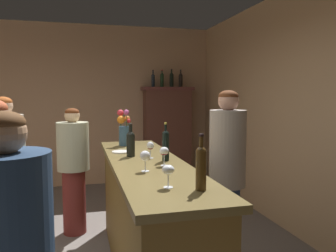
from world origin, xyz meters
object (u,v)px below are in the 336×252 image
display_bottle_center (172,79)px  patron_redhead (5,166)px  bar_counter (147,220)px  flower_arrangement (124,130)px  wine_glass_spare (164,152)px  wine_glass_mid (150,147)px  display_bottle_left (153,80)px  display_bottle_midright (181,80)px  wine_glass_front (145,156)px  wine_bottle_chardonnay (166,144)px  cheese_plate (121,152)px  patron_in_grey (73,166)px  bartender (227,176)px  wine_bottle_malbec (131,142)px  wine_bottle_merlot (201,166)px  display_cabinet (167,133)px  display_bottle_midleft (162,79)px  patron_tall (9,188)px  wine_glass_rear (168,170)px

display_bottle_center → patron_redhead: bearing=-138.4°
bar_counter → flower_arrangement: size_ratio=6.37×
wine_glass_spare → display_bottle_center: size_ratio=0.47×
bar_counter → wine_glass_mid: size_ratio=17.04×
display_bottle_left → display_bottle_midright: display_bottle_midright is taller
bar_counter → wine_glass_front: (-0.09, -0.39, 0.64)m
bar_counter → wine_bottle_chardonnay: size_ratio=7.73×
cheese_plate → patron_in_grey: 0.90m
bar_counter → wine_glass_spare: size_ratio=16.79×
patron_redhead → bartender: 2.35m
wine_glass_spare → patron_in_grey: bearing=117.2°
flower_arrangement → display_bottle_center: display_bottle_center is taller
display_bottle_midright → wine_glass_front: bearing=-110.7°
patron_in_grey → bartender: bearing=19.0°
flower_arrangement → display_bottle_left: 2.46m
bar_counter → wine_bottle_malbec: wine_bottle_malbec is taller
wine_bottle_merlot → wine_bottle_malbec: 1.25m
display_bottle_left → bartender: (-0.06, -3.35, -0.98)m
display_cabinet → bartender: 3.37m
display_bottle_midleft → display_bottle_midright: display_bottle_midright is taller
patron_tall → wine_bottle_chardonnay: bearing=19.4°
wine_bottle_chardonnay → wine_bottle_malbec: size_ratio=1.09×
wine_bottle_merlot → wine_glass_rear: (-0.18, 0.10, -0.04)m
bar_counter → display_cabinet: size_ratio=1.46×
bartender → display_cabinet: bearing=-81.5°
cheese_plate → patron_redhead: size_ratio=0.11×
bar_counter → display_bottle_midright: (1.26, 3.18, 1.38)m
wine_glass_mid → wine_glass_front: bearing=-105.8°
cheese_plate → display_bottle_center: bearing=65.0°
display_bottle_left → bartender: display_bottle_left is taller
patron_in_grey → display_cabinet: bearing=115.5°
display_cabinet → wine_glass_rear: (-1.04, -4.05, 0.25)m
display_bottle_midright → patron_in_grey: 2.95m
display_cabinet → wine_bottle_chardonnay: bearing=-104.7°
patron_tall → bartender: (1.85, -0.51, 0.11)m
patron_in_grey → bartender: bartender is taller
wine_bottle_merlot → wine_bottle_chardonnay: bearing=88.8°
display_bottle_midright → wine_glass_mid: bearing=-111.5°
wine_glass_front → patron_in_grey: bearing=109.0°
patron_redhead → wine_bottle_chardonnay: bearing=9.3°
wine_bottle_malbec → bartender: 0.93m
display_bottle_left → bar_counter: bearing=-103.1°
display_cabinet → wine_glass_front: size_ratio=11.26×
display_bottle_center → display_bottle_midright: (0.17, 0.00, -0.00)m
display_cabinet → cheese_plate: size_ratio=9.61×
patron_tall → display_bottle_left: bearing=90.7°
wine_glass_spare → wine_bottle_merlot: bearing=-86.6°
patron_redhead → display_bottle_midright: bearing=84.2°
display_cabinet → display_bottle_midright: display_bottle_midright is taller
patron_redhead → bartender: (2.01, -1.20, 0.05)m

